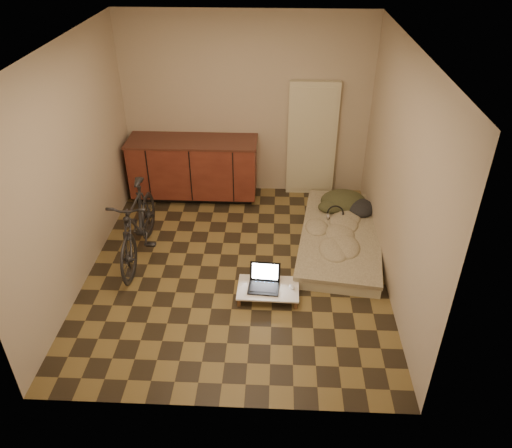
{
  "coord_description": "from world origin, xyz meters",
  "views": [
    {
      "loc": [
        0.45,
        -4.79,
        3.71
      ],
      "look_at": [
        0.23,
        0.12,
        0.55
      ],
      "focal_mm": 35.0,
      "sensor_mm": 36.0,
      "label": 1
    }
  ],
  "objects_px": {
    "futon": "(341,237)",
    "lap_desk": "(268,289)",
    "bicycle": "(137,221)",
    "laptop": "(264,282)"
  },
  "relations": [
    {
      "from": "futon",
      "to": "lap_desk",
      "type": "bearing_deg",
      "value": -122.39
    },
    {
      "from": "bicycle",
      "to": "futon",
      "type": "xyz_separation_m",
      "value": [
        2.5,
        0.4,
        -0.43
      ]
    },
    {
      "from": "futon",
      "to": "lap_desk",
      "type": "relative_size",
      "value": 3.17
    },
    {
      "from": "lap_desk",
      "to": "laptop",
      "type": "distance_m",
      "value": 0.09
    },
    {
      "from": "futon",
      "to": "laptop",
      "type": "height_order",
      "value": "laptop"
    },
    {
      "from": "bicycle",
      "to": "laptop",
      "type": "distance_m",
      "value": 1.71
    },
    {
      "from": "laptop",
      "to": "futon",
      "type": "bearing_deg",
      "value": 51.38
    },
    {
      "from": "lap_desk",
      "to": "futon",
      "type": "bearing_deg",
      "value": 51.12
    },
    {
      "from": "lap_desk",
      "to": "bicycle",
      "type": "bearing_deg",
      "value": 158.24
    },
    {
      "from": "bicycle",
      "to": "futon",
      "type": "distance_m",
      "value": 2.57
    }
  ]
}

